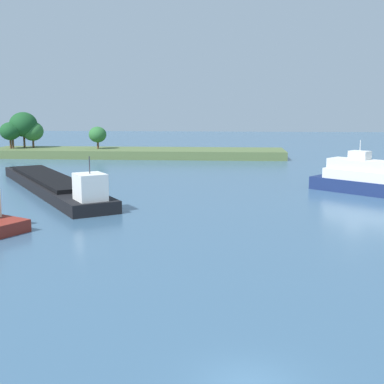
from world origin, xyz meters
The scene contains 3 objects.
treeline_island centered at (-27.01, 90.61, 2.19)m, with size 63.58×12.34×9.65m.
cargo_barge centered at (-23.87, 45.22, 0.99)m, with size 24.72×33.33×5.96m.
white_riverboat centered at (17.30, 46.31, 1.87)m, with size 14.92×13.51×6.77m.
Camera 1 is at (-0.90, -19.04, 11.18)m, focal length 47.72 mm.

